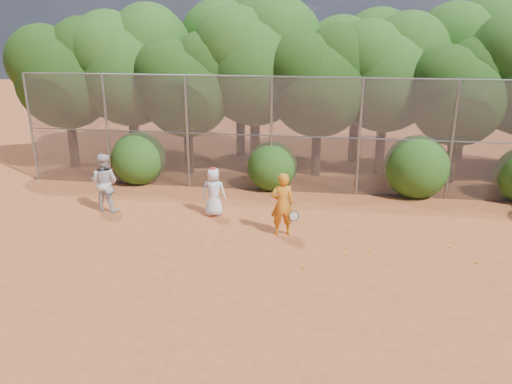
# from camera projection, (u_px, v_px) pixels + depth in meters

# --- Properties ---
(ground) EXTENTS (80.00, 80.00, 0.00)m
(ground) POSITION_uv_depth(u_px,v_px,m) (281.00, 269.00, 12.10)
(ground) COLOR #AA4F26
(ground) RESTS_ON ground
(fence_back) EXTENTS (20.05, 0.09, 4.03)m
(fence_back) POSITION_uv_depth(u_px,v_px,m) (297.00, 135.00, 17.09)
(fence_back) COLOR gray
(fence_back) RESTS_ON ground
(tree_0) EXTENTS (4.38, 3.81, 6.00)m
(tree_0) POSITION_uv_depth(u_px,v_px,m) (66.00, 70.00, 19.73)
(tree_0) COLOR black
(tree_0) RESTS_ON ground
(tree_1) EXTENTS (4.64, 4.03, 6.35)m
(tree_1) POSITION_uv_depth(u_px,v_px,m) (131.00, 64.00, 19.77)
(tree_1) COLOR black
(tree_1) RESTS_ON ground
(tree_2) EXTENTS (3.99, 3.47, 5.47)m
(tree_2) POSITION_uv_depth(u_px,v_px,m) (187.00, 82.00, 18.94)
(tree_2) COLOR black
(tree_2) RESTS_ON ground
(tree_3) EXTENTS (4.89, 4.26, 6.70)m
(tree_3) POSITION_uv_depth(u_px,v_px,m) (257.00, 59.00, 19.26)
(tree_3) COLOR black
(tree_3) RESTS_ON ground
(tree_4) EXTENTS (4.19, 3.64, 5.73)m
(tree_4) POSITION_uv_depth(u_px,v_px,m) (320.00, 78.00, 18.54)
(tree_4) COLOR black
(tree_4) RESTS_ON ground
(tree_5) EXTENTS (4.51, 3.92, 6.17)m
(tree_5) POSITION_uv_depth(u_px,v_px,m) (388.00, 69.00, 18.85)
(tree_5) COLOR black
(tree_5) RESTS_ON ground
(tree_6) EXTENTS (3.86, 3.36, 5.29)m
(tree_6) POSITION_uv_depth(u_px,v_px,m) (461.00, 89.00, 17.74)
(tree_6) COLOR black
(tree_6) RESTS_ON ground
(tree_9) EXTENTS (4.83, 4.20, 6.62)m
(tree_9) POSITION_uv_depth(u_px,v_px,m) (129.00, 56.00, 22.01)
(tree_9) COLOR black
(tree_9) RESTS_ON ground
(tree_10) EXTENTS (5.15, 4.48, 7.06)m
(tree_10) POSITION_uv_depth(u_px,v_px,m) (241.00, 50.00, 21.40)
(tree_10) COLOR black
(tree_10) RESTS_ON ground
(tree_11) EXTENTS (4.64, 4.03, 6.35)m
(tree_11) POSITION_uv_depth(u_px,v_px,m) (359.00, 63.00, 20.45)
(tree_11) COLOR black
(tree_11) RESTS_ON ground
(tree_12) EXTENTS (5.02, 4.37, 6.88)m
(tree_12) POSITION_uv_depth(u_px,v_px,m) (472.00, 54.00, 20.27)
(tree_12) COLOR black
(tree_12) RESTS_ON ground
(bush_0) EXTENTS (2.00, 2.00, 2.00)m
(bush_0) POSITION_uv_depth(u_px,v_px,m) (139.00, 156.00, 18.54)
(bush_0) COLOR #204B12
(bush_0) RESTS_ON ground
(bush_1) EXTENTS (1.80, 1.80, 1.80)m
(bush_1) POSITION_uv_depth(u_px,v_px,m) (272.00, 164.00, 17.86)
(bush_1) COLOR #204B12
(bush_1) RESTS_ON ground
(bush_2) EXTENTS (2.20, 2.20, 2.20)m
(bush_2) POSITION_uv_depth(u_px,v_px,m) (417.00, 164.00, 17.08)
(bush_2) COLOR #204B12
(bush_2) RESTS_ON ground
(player_yellow) EXTENTS (0.88, 0.61, 1.80)m
(player_yellow) POSITION_uv_depth(u_px,v_px,m) (282.00, 204.00, 13.85)
(player_yellow) COLOR orange
(player_yellow) RESTS_ON ground
(player_teen) EXTENTS (0.76, 0.51, 1.55)m
(player_teen) POSITION_uv_depth(u_px,v_px,m) (214.00, 192.00, 15.30)
(player_teen) COLOR white
(player_teen) RESTS_ON ground
(player_white) EXTENTS (0.98, 0.81, 1.86)m
(player_white) POSITION_uv_depth(u_px,v_px,m) (104.00, 182.00, 15.67)
(player_white) COLOR silver
(player_white) RESTS_ON ground
(ball_0) EXTENTS (0.07, 0.07, 0.07)m
(ball_0) POSITION_uv_depth(u_px,v_px,m) (369.00, 250.00, 13.03)
(ball_0) COLOR #B8CF25
(ball_0) RESTS_ON ground
(ball_1) EXTENTS (0.07, 0.07, 0.07)m
(ball_1) POSITION_uv_depth(u_px,v_px,m) (450.00, 246.00, 13.26)
(ball_1) COLOR #B8CF25
(ball_1) RESTS_ON ground
(ball_2) EXTENTS (0.07, 0.07, 0.07)m
(ball_2) POSITION_uv_depth(u_px,v_px,m) (303.00, 267.00, 12.12)
(ball_2) COLOR #B8CF25
(ball_2) RESTS_ON ground
(ball_3) EXTENTS (0.07, 0.07, 0.07)m
(ball_3) POSITION_uv_depth(u_px,v_px,m) (477.00, 262.00, 12.39)
(ball_3) COLOR #B8CF25
(ball_3) RESTS_ON ground
(ball_4) EXTENTS (0.07, 0.07, 0.07)m
(ball_4) POSITION_uv_depth(u_px,v_px,m) (345.00, 254.00, 12.82)
(ball_4) COLOR #B8CF25
(ball_4) RESTS_ON ground
(ball_5) EXTENTS (0.07, 0.07, 0.07)m
(ball_5) POSITION_uv_depth(u_px,v_px,m) (378.00, 208.00, 16.08)
(ball_5) COLOR #B8CF25
(ball_5) RESTS_ON ground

